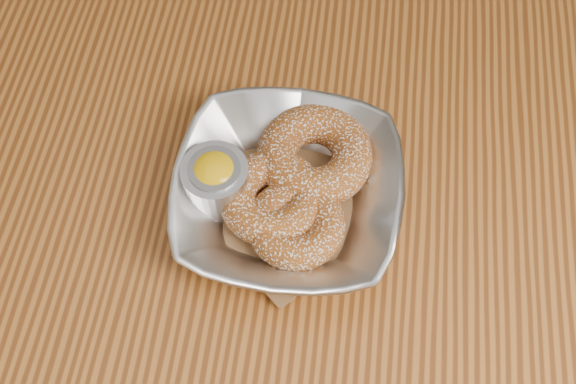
# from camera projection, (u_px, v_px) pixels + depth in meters

# --- Properties ---
(ground_plane) EXTENTS (4.00, 4.00, 0.00)m
(ground_plane) POSITION_uv_depth(u_px,v_px,m) (325.00, 365.00, 1.31)
(ground_plane) COLOR #565659
(ground_plane) RESTS_ON ground
(table) EXTENTS (1.20, 0.80, 0.75)m
(table) POSITION_uv_depth(u_px,v_px,m) (353.00, 219.00, 0.73)
(table) COLOR brown
(table) RESTS_ON ground_plane
(serving_bowl) EXTENTS (0.20, 0.20, 0.05)m
(serving_bowl) POSITION_uv_depth(u_px,v_px,m) (288.00, 195.00, 0.60)
(serving_bowl) COLOR #B8BABF
(serving_bowl) RESTS_ON table
(parchment) EXTENTS (0.20, 0.20, 0.00)m
(parchment) POSITION_uv_depth(u_px,v_px,m) (288.00, 203.00, 0.62)
(parchment) COLOR brown
(parchment) RESTS_ON table
(donut_back) EXTENTS (0.12, 0.12, 0.04)m
(donut_back) POSITION_uv_depth(u_px,v_px,m) (315.00, 155.00, 0.62)
(donut_back) COLOR brown
(donut_back) RESTS_ON parchment
(donut_front) EXTENTS (0.09, 0.09, 0.03)m
(donut_front) POSITION_uv_depth(u_px,v_px,m) (296.00, 224.00, 0.59)
(donut_front) COLOR brown
(donut_front) RESTS_ON parchment
(donut_extra) EXTENTS (0.11, 0.11, 0.03)m
(donut_extra) POSITION_uv_depth(u_px,v_px,m) (272.00, 198.00, 0.60)
(donut_extra) COLOR brown
(donut_extra) RESTS_ON parchment
(ramekin) EXTENTS (0.06, 0.06, 0.06)m
(ramekin) POSITION_uv_depth(u_px,v_px,m) (216.00, 180.00, 0.60)
(ramekin) COLOR #B8BABF
(ramekin) RESTS_ON table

